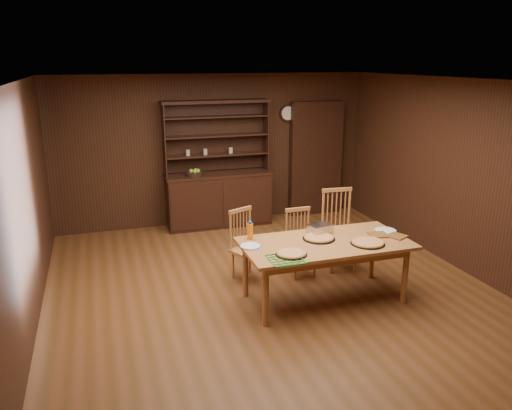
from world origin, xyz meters
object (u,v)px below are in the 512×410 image
object	(u,v)px
chair_left	(245,242)
china_hutch	(218,192)
juice_bottle	(250,231)
chair_right	(338,226)
dining_table	(325,248)
chair_center	(300,240)

from	to	relation	value
chair_left	china_hutch	bearing A→B (deg)	61.19
juice_bottle	chair_right	bearing A→B (deg)	20.09
chair_right	china_hutch	bearing A→B (deg)	122.16
china_hutch	dining_table	world-z (taller)	china_hutch
chair_left	chair_center	distance (m)	0.75
china_hutch	chair_left	xyz separation A→B (m)	(-0.20, -2.26, -0.09)
dining_table	chair_left	world-z (taller)	chair_left
chair_center	chair_right	size ratio (longest dim) A/B	0.82
china_hutch	juice_bottle	size ratio (longest dim) A/B	9.65
china_hutch	chair_right	xyz separation A→B (m)	(1.16, -2.28, -0.00)
chair_center	juice_bottle	size ratio (longest dim) A/B	4.06
china_hutch	chair_right	bearing A→B (deg)	-63.06
china_hutch	chair_left	bearing A→B (deg)	-95.02
chair_center	chair_right	world-z (taller)	chair_right
juice_bottle	chair_left	bearing A→B (deg)	79.92
juice_bottle	chair_center	bearing A→B (deg)	28.36
chair_center	chair_right	distance (m)	0.63
china_hutch	chair_left	distance (m)	2.27
china_hutch	chair_right	world-z (taller)	china_hutch
dining_table	chair_center	world-z (taller)	chair_center
juice_bottle	china_hutch	bearing A→B (deg)	83.97
dining_table	chair_right	distance (m)	1.10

